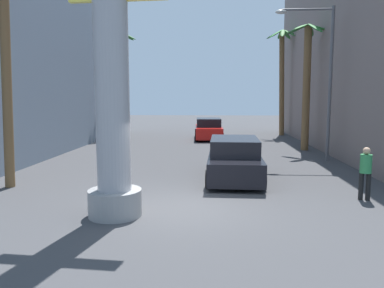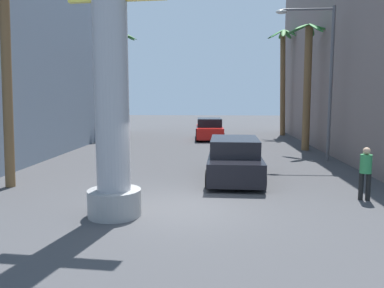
# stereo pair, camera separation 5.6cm
# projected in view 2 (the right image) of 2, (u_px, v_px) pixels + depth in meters

# --- Properties ---
(ground_plane) EXTENTS (90.23, 90.23, 0.00)m
(ground_plane) POSITION_uv_depth(u_px,v_px,m) (200.00, 154.00, 20.54)
(ground_plane) COLOR #424244
(building_left) EXTENTS (6.15, 25.86, 12.15)m
(building_left) POSITION_uv_depth(u_px,v_px,m) (19.00, 46.00, 21.60)
(building_left) COLOR slate
(building_left) RESTS_ON ground
(building_right) EXTENTS (7.21, 24.15, 12.44)m
(building_right) POSITION_uv_depth(u_px,v_px,m) (381.00, 44.00, 22.08)
(building_right) COLOR slate
(building_right) RESTS_ON ground
(neon_sign_pole) EXTENTS (2.81, 1.40, 10.93)m
(neon_sign_pole) POSITION_uv_depth(u_px,v_px,m) (110.00, 31.00, 9.33)
(neon_sign_pole) COLOR #9E9EA3
(neon_sign_pole) RESTS_ON ground
(street_lamp) EXTENTS (2.79, 0.28, 7.38)m
(street_lamp) POSITION_uv_depth(u_px,v_px,m) (322.00, 68.00, 17.89)
(street_lamp) COLOR #59595E
(street_lamp) RESTS_ON ground
(car_lead) EXTENTS (2.14, 5.02, 1.56)m
(car_lead) POSITION_uv_depth(u_px,v_px,m) (234.00, 159.00, 14.42)
(car_lead) COLOR black
(car_lead) RESTS_ON ground
(car_far) EXTENTS (2.22, 4.66, 1.56)m
(car_far) POSITION_uv_depth(u_px,v_px,m) (209.00, 129.00, 27.93)
(car_far) COLOR black
(car_far) RESTS_ON ground
(palm_tree_mid_right) EXTENTS (2.45, 2.47, 7.34)m
(palm_tree_mid_right) POSITION_uv_depth(u_px,v_px,m) (307.00, 79.00, 21.73)
(palm_tree_mid_right) COLOR brown
(palm_tree_mid_right) RESTS_ON ground
(palm_tree_far_left) EXTENTS (2.47, 2.36, 8.10)m
(palm_tree_far_left) POSITION_uv_depth(u_px,v_px,m) (122.00, 74.00, 28.98)
(palm_tree_far_left) COLOR brown
(palm_tree_far_left) RESTS_ON ground
(palm_tree_far_right) EXTENTS (2.72, 2.73, 8.52)m
(palm_tree_far_right) POSITION_uv_depth(u_px,v_px,m) (283.00, 73.00, 30.27)
(palm_tree_far_right) COLOR brown
(palm_tree_far_right) RESTS_ON ground
(palm_tree_near_left) EXTENTS (2.50, 2.56, 7.52)m
(palm_tree_near_left) POSITION_uv_depth(u_px,v_px,m) (5.00, 53.00, 12.65)
(palm_tree_near_left) COLOR brown
(palm_tree_near_left) RESTS_ON ground
(pedestrian_by_sign) EXTENTS (0.42, 0.42, 1.62)m
(pedestrian_by_sign) POSITION_uv_depth(u_px,v_px,m) (366.00, 170.00, 11.27)
(pedestrian_by_sign) COLOR black
(pedestrian_by_sign) RESTS_ON ground
(pedestrian_far_left) EXTENTS (0.45, 0.45, 1.67)m
(pedestrian_far_left) POSITION_uv_depth(u_px,v_px,m) (124.00, 130.00, 24.74)
(pedestrian_far_left) COLOR black
(pedestrian_far_left) RESTS_ON ground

